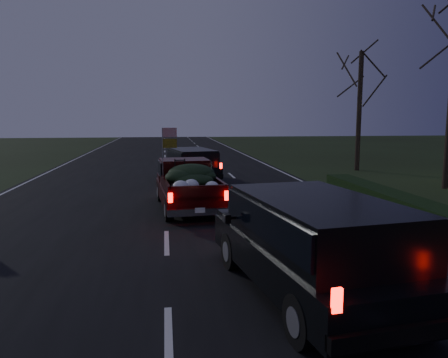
{
  "coord_description": "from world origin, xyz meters",
  "views": [
    {
      "loc": [
        -0.0,
        -10.9,
        3.19
      ],
      "look_at": [
        1.79,
        2.27,
        1.3
      ],
      "focal_mm": 35.0,
      "sensor_mm": 36.0,
      "label": 1
    }
  ],
  "objects": [
    {
      "name": "ground",
      "position": [
        0.0,
        0.0,
        0.0
      ],
      "size": [
        120.0,
        120.0,
        0.0
      ],
      "primitive_type": "plane",
      "color": "black",
      "rests_on": "ground"
    },
    {
      "name": "road_asphalt",
      "position": [
        0.0,
        0.0,
        0.01
      ],
      "size": [
        14.0,
        120.0,
        0.02
      ],
      "primitive_type": "cube",
      "color": "black",
      "rests_on": "ground"
    },
    {
      "name": "hedge_row",
      "position": [
        7.8,
        3.0,
        0.3
      ],
      "size": [
        1.0,
        10.0,
        0.6
      ],
      "primitive_type": "cube",
      "color": "black",
      "rests_on": "ground"
    },
    {
      "name": "bare_tree_far",
      "position": [
        11.5,
        14.0,
        5.23
      ],
      "size": [
        3.6,
        3.6,
        7.0
      ],
      "color": "black",
      "rests_on": "ground"
    },
    {
      "name": "pickup_truck",
      "position": [
        0.76,
        4.15,
        0.95
      ],
      "size": [
        2.23,
        4.96,
        2.53
      ],
      "rotation": [
        0.0,
        0.0,
        0.08
      ],
      "color": "black",
      "rests_on": "ground"
    },
    {
      "name": "lead_suv",
      "position": [
        1.33,
        11.01,
        0.99
      ],
      "size": [
        2.72,
        4.81,
        1.3
      ],
      "rotation": [
        0.0,
        0.0,
        0.19
      ],
      "color": "black",
      "rests_on": "ground"
    },
    {
      "name": "rear_suv",
      "position": [
        2.56,
        -3.77,
        1.12
      ],
      "size": [
        2.88,
        5.39,
        1.48
      ],
      "rotation": [
        0.0,
        0.0,
        0.14
      ],
      "color": "black",
      "rests_on": "ground"
    }
  ]
}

